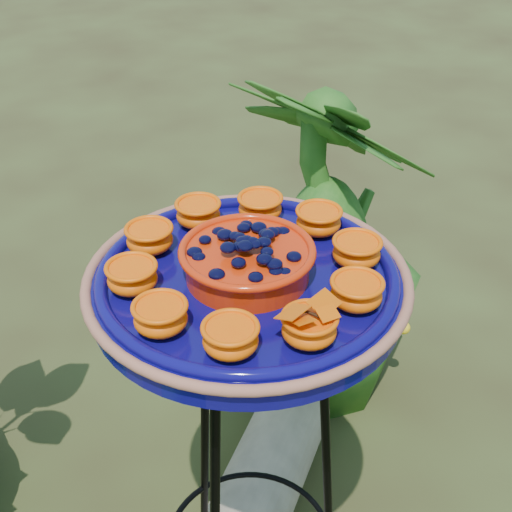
% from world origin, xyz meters
% --- Properties ---
extents(tripod_stand, '(0.40, 0.40, 0.92)m').
position_xyz_m(tripod_stand, '(0.06, 0.02, 0.56)').
color(tripod_stand, black).
rests_on(tripod_stand, ground).
extents(feeder_dish, '(0.56, 0.56, 0.11)m').
position_xyz_m(feeder_dish, '(0.06, 0.02, 0.97)').
color(feeder_dish, '#0B0757').
rests_on(feeder_dish, tripod_stand).
extents(driftwood_log, '(0.56, 0.55, 0.20)m').
position_xyz_m(driftwood_log, '(0.21, 0.29, 0.10)').
color(driftwood_log, tan).
rests_on(driftwood_log, ground).
extents(shrub_back_right, '(0.74, 0.74, 1.00)m').
position_xyz_m(shrub_back_right, '(0.59, 0.67, 0.50)').
color(shrub_back_right, '#1D5316').
rests_on(shrub_back_right, ground).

